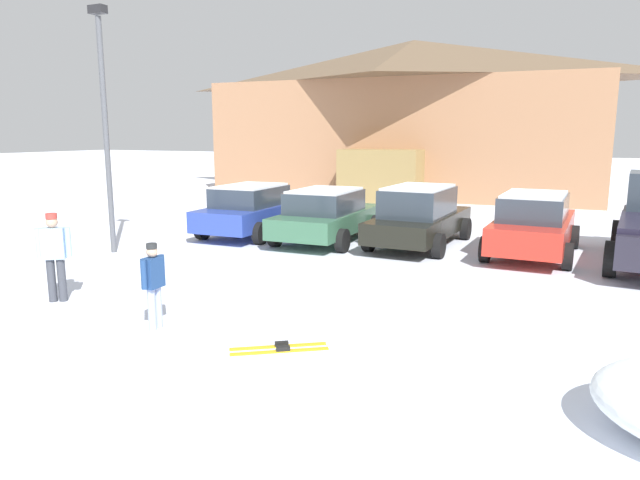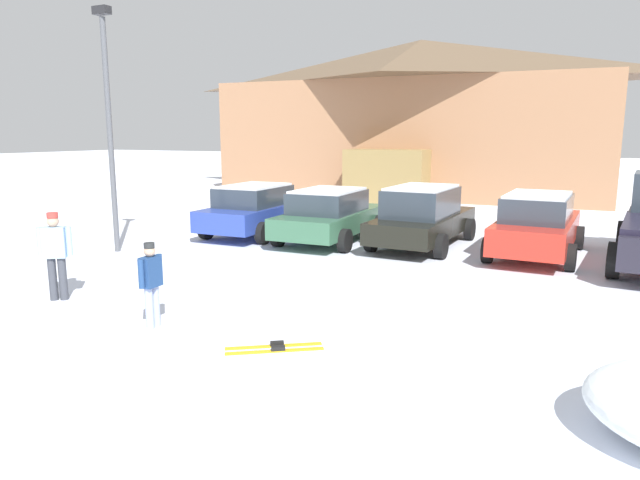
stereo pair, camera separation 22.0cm
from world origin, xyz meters
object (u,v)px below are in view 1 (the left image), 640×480
parked_blue_hatchback (253,209)px  parked_green_coupe (327,215)px  ski_lodge (412,117)px  pair_of_skis (280,348)px  parked_red_sedan (533,224)px  skier_teen_in_navy_coat (153,281)px  lamp_post (105,119)px  skier_adult_in_blue_parka (54,252)px  parked_black_sedan (420,216)px

parked_blue_hatchback → parked_green_coupe: bearing=-1.2°
ski_lodge → pair_of_skis: 24.10m
parked_red_sedan → skier_teen_in_navy_coat: bearing=-120.3°
parked_red_sedan → lamp_post: lamp_post is taller
ski_lodge → parked_red_sedan: 16.91m
skier_teen_in_navy_coat → lamp_post: 7.19m
ski_lodge → parked_blue_hatchback: (-0.61, -15.19, -3.19)m
skier_teen_in_navy_coat → pair_of_skis: bearing=1.4°
pair_of_skis → lamp_post: lamp_post is taller
ski_lodge → pair_of_skis: size_ratio=14.78×
parked_blue_hatchback → parked_red_sedan: bearing=2.7°
skier_adult_in_blue_parka → pair_of_skis: size_ratio=1.25×
ski_lodge → skier_adult_in_blue_parka: size_ratio=11.85×
parked_black_sedan → pair_of_skis: 8.56m
ski_lodge → skier_teen_in_navy_coat: (2.54, -23.34, -3.20)m
skier_teen_in_navy_coat → skier_adult_in_blue_parka: 2.75m
parked_black_sedan → skier_teen_in_navy_coat: (-2.00, -8.57, -0.05)m
ski_lodge → lamp_post: bearing=-97.7°
skier_teen_in_navy_coat → skier_adult_in_blue_parka: bearing=170.8°
pair_of_skis → skier_teen_in_navy_coat: bearing=-178.6°
parked_green_coupe → lamp_post: 6.47m
skier_adult_in_blue_parka → lamp_post: lamp_post is taller
lamp_post → parked_red_sedan: bearing=22.8°
skier_adult_in_blue_parka → parked_red_sedan: bearing=46.4°
parked_green_coupe → lamp_post: lamp_post is taller
ski_lodge → pair_of_skis: (4.79, -23.28, -3.97)m
pair_of_skis → parked_blue_hatchback: bearing=123.7°
ski_lodge → skier_adult_in_blue_parka: bearing=-90.4°
parked_black_sedan → lamp_post: size_ratio=0.77×
parked_green_coupe → parked_black_sedan: 2.66m
parked_blue_hatchback → lamp_post: size_ratio=0.73×
ski_lodge → skier_teen_in_navy_coat: bearing=-83.8°
ski_lodge → parked_blue_hatchback: ski_lodge is taller
parked_green_coupe → parked_black_sedan: parked_black_sedan is taller
parked_green_coupe → pair_of_skis: 8.57m
parked_blue_hatchback → lamp_post: (-1.96, -3.86, 2.66)m
parked_black_sedan → pair_of_skis: (0.25, -8.52, -0.82)m
parked_red_sedan → skier_adult_in_blue_parka: bearing=-133.6°
parked_green_coupe → skier_adult_in_blue_parka: size_ratio=2.70×
parked_black_sedan → skier_teen_in_navy_coat: 8.80m
parked_blue_hatchback → skier_teen_in_navy_coat: parked_blue_hatchback is taller
ski_lodge → parked_green_coupe: size_ratio=4.39×
parked_black_sedan → pair_of_skis: size_ratio=3.57×
ski_lodge → parked_black_sedan: bearing=-72.9°
ski_lodge → parked_red_sedan: size_ratio=4.31×
parked_black_sedan → lamp_post: (-7.12, -4.28, 2.61)m
skier_teen_in_navy_coat → parked_red_sedan: bearing=59.7°
ski_lodge → parked_green_coupe: 15.70m
pair_of_skis → parked_green_coupe: bearing=109.6°
ski_lodge → lamp_post: size_ratio=3.18×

